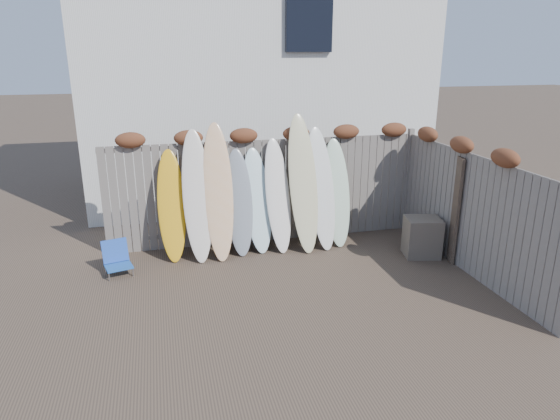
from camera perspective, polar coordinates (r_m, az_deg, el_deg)
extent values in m
plane|color=#493A2D|center=(7.80, 2.14, -9.67)|extent=(80.00, 80.00, 0.00)
cube|color=slate|center=(9.60, -1.72, 2.13)|extent=(6.00, 0.10, 2.00)
cube|color=slate|center=(10.61, 14.35, 3.38)|extent=(0.10, 0.10, 2.10)
ellipsoid|color=brown|center=(9.14, -16.74, 7.65)|extent=(0.52, 0.28, 0.28)
ellipsoid|color=brown|center=(9.14, -10.42, 8.11)|extent=(0.52, 0.28, 0.28)
ellipsoid|color=brown|center=(9.25, -4.17, 8.47)|extent=(0.52, 0.28, 0.28)
ellipsoid|color=brown|center=(9.47, 1.87, 8.73)|extent=(0.52, 0.28, 0.28)
ellipsoid|color=brown|center=(9.78, 7.58, 8.88)|extent=(0.52, 0.28, 0.28)
ellipsoid|color=brown|center=(10.19, 12.90, 8.94)|extent=(0.52, 0.28, 0.28)
cube|color=slate|center=(8.83, 20.93, -0.50)|extent=(0.10, 4.40, 2.00)
ellipsoid|color=brown|center=(7.99, 24.35, 5.44)|extent=(0.28, 0.56, 0.28)
ellipsoid|color=brown|center=(8.87, 20.05, 7.03)|extent=(0.28, 0.56, 0.28)
ellipsoid|color=brown|center=(9.79, 16.52, 8.30)|extent=(0.28, 0.56, 0.28)
cube|color=silver|center=(13.38, -3.48, 15.25)|extent=(8.00, 5.00, 6.00)
cube|color=black|center=(11.09, 3.34, 20.93)|extent=(1.00, 0.12, 1.30)
cube|color=#2257AB|center=(8.79, -17.95, -6.15)|extent=(0.50, 0.46, 0.03)
cube|color=#234CB2|center=(8.89, -18.34, -4.43)|extent=(0.44, 0.23, 0.39)
cylinder|color=#A6A7AD|center=(8.65, -18.95, -7.22)|extent=(0.03, 0.03, 0.16)
cylinder|color=silver|center=(8.93, -19.32, -6.44)|extent=(0.03, 0.03, 0.16)
cylinder|color=#B8B6BE|center=(8.71, -16.45, -6.79)|extent=(0.03, 0.03, 0.16)
cylinder|color=#AFAFB6|center=(8.99, -16.91, -6.03)|extent=(0.03, 0.03, 0.16)
cube|color=#443933|center=(9.43, 15.93, -2.99)|extent=(0.71, 0.63, 0.71)
cube|color=#463D2A|center=(9.55, 18.67, 0.76)|extent=(0.42, 1.22, 1.89)
ellipsoid|color=gold|center=(9.02, -12.29, 0.48)|extent=(0.50, 0.70, 1.94)
ellipsoid|color=beige|center=(8.91, -9.47, 1.59)|extent=(0.51, 0.81, 2.28)
ellipsoid|color=#FABF74|center=(8.93, -7.06, 2.06)|extent=(0.55, 0.86, 2.39)
ellipsoid|color=gray|center=(9.11, -4.69, 0.86)|extent=(0.49, 0.68, 1.90)
ellipsoid|color=silver|center=(9.21, -2.60, 1.08)|extent=(0.57, 0.72, 1.89)
ellipsoid|color=silver|center=(9.21, -0.24, 1.65)|extent=(0.51, 0.76, 2.06)
ellipsoid|color=beige|center=(9.23, 2.66, 3.06)|extent=(0.56, 0.89, 2.49)
ellipsoid|color=silver|center=(9.38, 4.75, 2.46)|extent=(0.59, 0.83, 2.24)
ellipsoid|color=silver|center=(9.57, 6.52, 1.98)|extent=(0.52, 0.72, 2.00)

